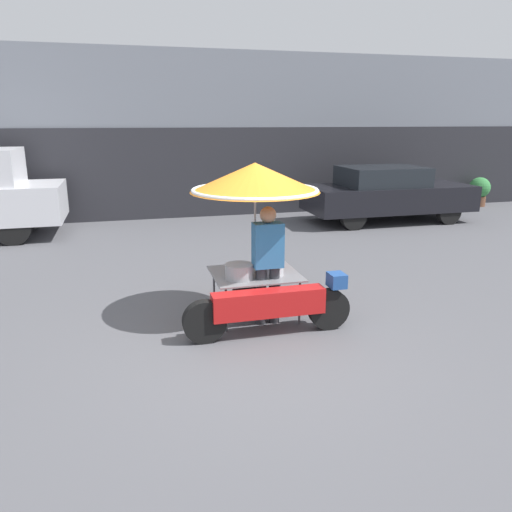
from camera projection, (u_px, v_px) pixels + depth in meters
ground_plane at (257, 344)px, 5.99m from camera, size 36.00×36.00×0.00m
shopfront_building at (172, 135)px, 14.09m from camera, size 28.00×2.06×4.38m
vendor_motorcycle_cart at (257, 203)px, 6.36m from camera, size 2.13×1.67×2.08m
vendor_person at (268, 260)px, 6.40m from camera, size 0.38×0.22×1.56m
parked_car at (387, 193)px, 13.01m from camera, size 4.30×1.76×1.44m
potted_plant at (479, 190)px, 15.43m from camera, size 0.63×0.63×0.89m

